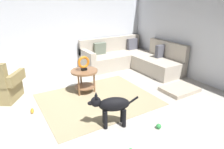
# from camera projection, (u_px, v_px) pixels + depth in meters

# --- Properties ---
(ground_plane) EXTENTS (6.00, 6.00, 0.10)m
(ground_plane) POSITION_uv_depth(u_px,v_px,m) (108.00, 119.00, 3.65)
(ground_plane) COLOR #B7B2A8
(wall_back) EXTENTS (6.00, 0.12, 2.70)m
(wall_back) POSITION_uv_depth(u_px,v_px,m) (54.00, 25.00, 5.50)
(wall_back) COLOR silver
(wall_back) RESTS_ON ground_plane
(wall_right) EXTENTS (0.12, 6.00, 2.70)m
(wall_right) POSITION_uv_depth(u_px,v_px,m) (218.00, 30.00, 4.58)
(wall_right) COLOR silver
(wall_right) RESTS_ON ground_plane
(area_rug) EXTENTS (2.30, 1.90, 0.01)m
(area_rug) POSITION_uv_depth(u_px,v_px,m) (98.00, 99.00, 4.26)
(area_rug) COLOR tan
(area_rug) RESTS_ON ground_plane
(sectional_couch) EXTENTS (2.20, 2.25, 0.88)m
(sectional_couch) POSITION_uv_depth(u_px,v_px,m) (131.00, 59.00, 6.10)
(sectional_couch) COLOR #B2A899
(sectional_couch) RESTS_ON ground_plane
(armchair) EXTENTS (1.00, 0.94, 0.88)m
(armchair) POSITION_uv_depth(u_px,v_px,m) (0.00, 86.00, 4.12)
(armchair) COLOR olive
(armchair) RESTS_ON ground_plane
(side_table) EXTENTS (0.60, 0.60, 0.54)m
(side_table) POSITION_uv_depth(u_px,v_px,m) (84.00, 75.00, 4.45)
(side_table) COLOR brown
(side_table) RESTS_ON ground_plane
(torus_sculpture) EXTENTS (0.28, 0.08, 0.33)m
(torus_sculpture) POSITION_uv_depth(u_px,v_px,m) (84.00, 63.00, 4.35)
(torus_sculpture) COLOR black
(torus_sculpture) RESTS_ON side_table
(dog_bed_mat) EXTENTS (0.80, 0.60, 0.09)m
(dog_bed_mat) POSITION_uv_depth(u_px,v_px,m) (179.00, 89.00, 4.64)
(dog_bed_mat) COLOR #B2A38E
(dog_bed_mat) RESTS_ON ground_plane
(dog) EXTENTS (0.80, 0.40, 0.63)m
(dog) POSITION_uv_depth(u_px,v_px,m) (112.00, 106.00, 3.26)
(dog) COLOR black
(dog) RESTS_ON ground_plane
(dog_toy_ball) EXTENTS (0.09, 0.09, 0.09)m
(dog_toy_ball) POSITION_uv_depth(u_px,v_px,m) (159.00, 126.00, 3.29)
(dog_toy_ball) COLOR green
(dog_toy_ball) RESTS_ON ground_plane
(dog_toy_bone) EXTENTS (0.09, 0.19, 0.06)m
(dog_toy_bone) POSITION_uv_depth(u_px,v_px,m) (32.00, 111.00, 3.78)
(dog_toy_bone) COLOR orange
(dog_toy_bone) RESTS_ON ground_plane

